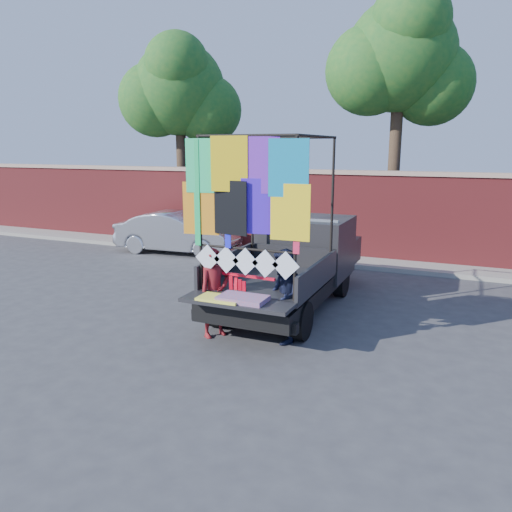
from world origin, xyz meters
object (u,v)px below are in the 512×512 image
at_px(sedan, 178,233).
at_px(man, 283,296).
at_px(woman, 215,293).
at_px(pickup_truck, 298,260).

distance_m(sedan, man, 7.93).
bearing_deg(woman, man, -48.83).
relative_size(woman, man, 0.98).
xyz_separation_m(woman, man, (1.18, 0.22, 0.02)).
bearing_deg(pickup_truck, woman, -103.81).
height_order(pickup_truck, woman, pickup_truck).
bearing_deg(man, sedan, -157.72).
relative_size(pickup_truck, woman, 3.49).
xyz_separation_m(sedan, man, (5.61, -5.60, 0.17)).
bearing_deg(pickup_truck, man, -77.29).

